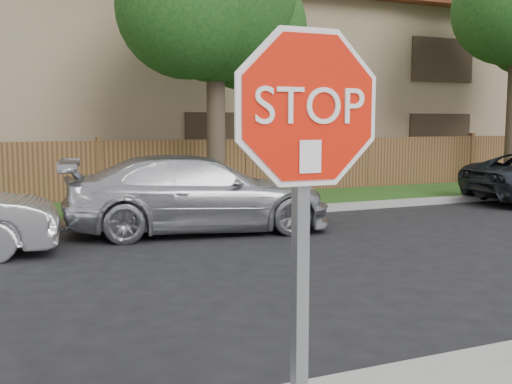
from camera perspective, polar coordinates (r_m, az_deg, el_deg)
name	(u,v)px	position (r m, az deg, el deg)	size (l,w,h in m)	color
far_curb	(126,221)	(12.45, -12.28, -2.70)	(70.00, 0.30, 0.15)	gray
grass_strip	(112,211)	(14.06, -13.56, -1.72)	(70.00, 3.00, 0.12)	#1E4714
fence	(100,173)	(15.55, -14.64, 1.79)	(70.00, 0.12, 1.60)	#4C2D1A
apartment_building	(71,77)	(21.10, -17.20, 10.38)	(35.20, 9.20, 7.20)	#967B5D
tree_mid	(218,0)	(14.59, -3.67, 17.76)	(4.80, 3.90, 7.35)	#382B21
stop_sign	(305,178)	(2.77, 4.74, 1.36)	(1.01, 0.13, 2.55)	gray
sedan_right	(199,194)	(11.36, -5.47, -0.16)	(2.03, 5.00, 1.45)	#AEAFB6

